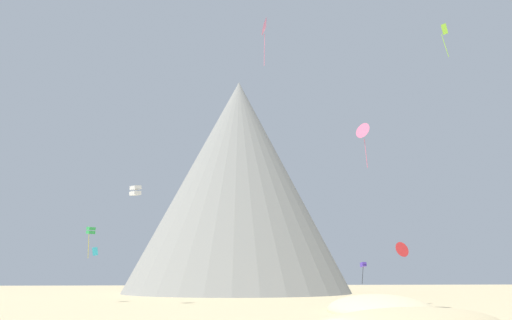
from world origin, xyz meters
The scene contains 12 objects.
dune_foreground_right centered at (12.96, 21.92, 0.00)m, with size 21.45×12.44×4.33m, color beige.
bush_near_right centered at (12.39, 16.36, 0.27)m, with size 2.25×2.25×0.55m, color #568442.
bush_low_patch centered at (19.08, 18.67, 0.37)m, with size 2.16×2.16×0.74m, color #477238.
rock_massif centered at (3.54, 93.48, 25.40)m, with size 74.96×74.96×59.23m.
kite_lime_high centered at (23.28, 18.75, 36.39)m, with size 0.81×0.57×4.96m.
kite_green_low centered at (-27.71, 49.86, 11.98)m, with size 1.65×1.66×5.35m.
kite_red_low centered at (23.27, 37.51, 8.45)m, with size 2.64×1.53×2.43m.
kite_white_mid centered at (-19.61, 42.56, 17.99)m, with size 2.01×2.01×1.72m.
kite_rainbow_mid centered at (13.57, 25.66, 24.25)m, with size 1.99×2.42×6.52m.
kite_cyan_low centered at (-25.90, 45.76, 8.26)m, with size 1.01×0.29×1.42m.
kite_pink_high centered at (-0.85, 22.58, 37.83)m, with size 1.26×2.63×6.96m.
kite_indigo_low centered at (20.66, 48.55, 6.26)m, with size 1.05×1.09×3.88m.
Camera 1 is at (-9.49, -36.60, 4.35)m, focal length 33.51 mm.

